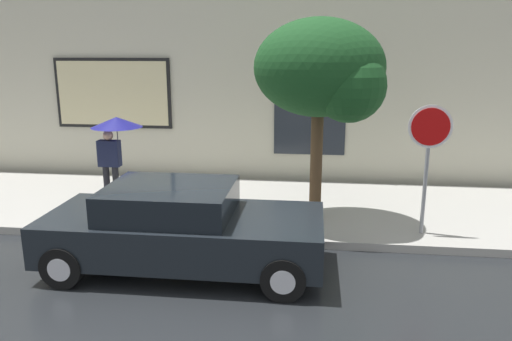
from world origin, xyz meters
The scene contains 8 objects.
ground_plane centered at (0.00, 0.00, 0.00)m, with size 60.00×60.00×0.00m, color black.
sidewalk centered at (0.00, 3.00, 0.07)m, with size 20.00×4.00×0.15m, color #A3A099.
building_facade centered at (-0.02, 5.50, 3.49)m, with size 20.00×0.67×7.00m.
parked_car centered at (0.35, -0.01, 0.68)m, with size 4.35×1.94×1.37m.
fire_hydrant centered at (-0.18, 1.73, 0.55)m, with size 0.30×0.44×0.81m.
pedestrian_with_umbrella centered at (-1.85, 2.79, 1.68)m, with size 1.08×1.08×1.88m.
street_tree centered at (2.55, 2.10, 3.02)m, with size 2.42×2.06×3.86m.
stop_sign centered at (4.39, 1.62, 1.81)m, with size 0.76×0.10×2.35m.
Camera 1 is at (2.39, -7.14, 3.44)m, focal length 34.46 mm.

